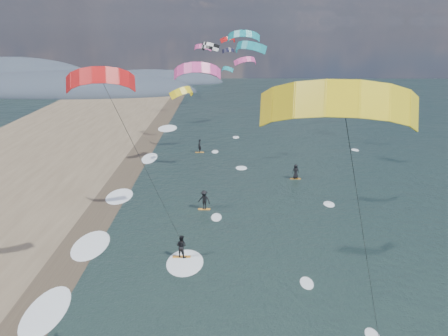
{
  "coord_description": "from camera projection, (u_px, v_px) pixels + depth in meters",
  "views": [
    {
      "loc": [
        -0.79,
        -19.46,
        16.26
      ],
      "look_at": [
        -1.0,
        12.0,
        7.0
      ],
      "focal_mm": 40.0,
      "sensor_mm": 36.0,
      "label": 1
    }
  ],
  "objects": [
    {
      "name": "kitesurfer_near_a",
      "position": [
        354.0,
        170.0,
        15.64
      ],
      "size": [
        8.12,
        8.71,
        15.18
      ],
      "color": "orange",
      "rests_on": "ground"
    },
    {
      "name": "kitesurfer_near_b",
      "position": [
        131.0,
        144.0,
        29.03
      ],
      "size": [
        7.03,
        8.46,
        14.54
      ],
      "color": "orange",
      "rests_on": "ground"
    },
    {
      "name": "shoreline_surf",
      "position": [
        94.0,
        247.0,
        37.47
      ],
      "size": [
        2.4,
        79.4,
        0.11
      ],
      "color": "white",
      "rests_on": "ground"
    },
    {
      "name": "coastal_hills",
      "position": [
        55.0,
        88.0,
        127.01
      ],
      "size": [
        80.0,
        41.0,
        15.0
      ],
      "color": "#3D4756",
      "rests_on": "ground"
    },
    {
      "name": "wet_sand_strip",
      "position": [
        57.0,
        278.0,
        32.92
      ],
      "size": [
        3.0,
        240.0,
        0.0
      ],
      "primitive_type": "cube",
      "color": "#382D23",
      "rests_on": "ground"
    },
    {
      "name": "bg_kite_field",
      "position": [
        224.0,
        52.0,
        69.69
      ],
      "size": [
        11.56,
        70.87,
        9.23
      ],
      "color": "#D83F8C",
      "rests_on": "ground"
    },
    {
      "name": "far_kitesurfers",
      "position": [
        229.0,
        180.0,
        50.47
      ],
      "size": [
        12.02,
        21.16,
        1.81
      ],
      "color": "orange",
      "rests_on": "ground"
    }
  ]
}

